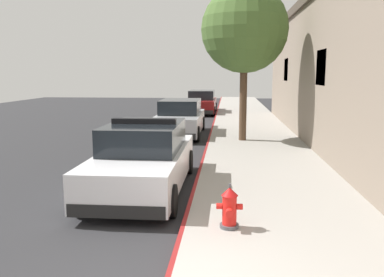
# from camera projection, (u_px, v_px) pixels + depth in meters

# --- Properties ---
(ground_plane) EXTENTS (31.77, 60.00, 0.20)m
(ground_plane) POSITION_uv_depth(u_px,v_px,m) (95.00, 150.00, 14.94)
(ground_plane) COLOR #2B2B2D
(sidewalk_pavement) EXTENTS (3.55, 60.00, 0.14)m
(sidewalk_pavement) POSITION_uv_depth(u_px,v_px,m) (258.00, 148.00, 14.38)
(sidewalk_pavement) COLOR #9E9991
(sidewalk_pavement) RESTS_ON ground
(curb_painted_edge) EXTENTS (0.08, 60.00, 0.14)m
(curb_painted_edge) POSITION_uv_depth(u_px,v_px,m) (207.00, 147.00, 14.54)
(curb_painted_edge) COLOR maroon
(curb_painted_edge) RESTS_ON ground
(police_cruiser) EXTENTS (1.94, 4.84, 1.68)m
(police_cruiser) POSITION_uv_depth(u_px,v_px,m) (144.00, 159.00, 9.34)
(police_cruiser) COLOR white
(police_cruiser) RESTS_ON ground
(parked_car_silver_ahead) EXTENTS (1.94, 4.84, 1.56)m
(parked_car_silver_ahead) POSITION_uv_depth(u_px,v_px,m) (180.00, 118.00, 17.69)
(parked_car_silver_ahead) COLOR #B2B5BA
(parked_car_silver_ahead) RESTS_ON ground
(parked_car_dark_far) EXTENTS (1.94, 4.84, 1.56)m
(parked_car_dark_far) POSITION_uv_depth(u_px,v_px,m) (202.00, 103.00, 27.22)
(parked_car_dark_far) COLOR maroon
(parked_car_dark_far) RESTS_ON ground
(fire_hydrant) EXTENTS (0.44, 0.40, 0.76)m
(fire_hydrant) POSITION_uv_depth(u_px,v_px,m) (229.00, 208.00, 6.70)
(fire_hydrant) COLOR #4C4C51
(fire_hydrant) RESTS_ON sidewalk_pavement
(street_tree) EXTENTS (3.25, 3.25, 5.81)m
(street_tree) POSITION_uv_depth(u_px,v_px,m) (245.00, 30.00, 14.98)
(street_tree) COLOR brown
(street_tree) RESTS_ON sidewalk_pavement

